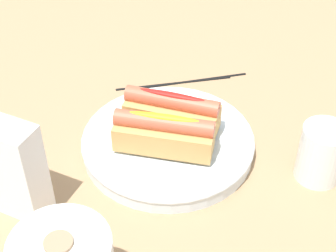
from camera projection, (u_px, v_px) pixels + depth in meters
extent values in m
plane|color=#9E7A56|center=(188.00, 145.00, 0.84)|extent=(2.40, 2.40, 0.00)
cylinder|color=silver|center=(168.00, 144.00, 0.82)|extent=(0.27, 0.27, 0.02)
torus|color=silver|center=(168.00, 139.00, 0.81)|extent=(0.27, 0.27, 0.01)
cube|color=tan|center=(172.00, 115.00, 0.82)|extent=(0.16, 0.07, 0.04)
cylinder|color=#BC563D|center=(172.00, 101.00, 0.80)|extent=(0.15, 0.05, 0.03)
ellipsoid|color=red|center=(172.00, 95.00, 0.79)|extent=(0.11, 0.03, 0.01)
cube|color=tan|center=(164.00, 137.00, 0.78)|extent=(0.15, 0.06, 0.04)
cylinder|color=#BC563D|center=(164.00, 123.00, 0.76)|extent=(0.15, 0.03, 0.03)
ellipsoid|color=gold|center=(164.00, 117.00, 0.75)|extent=(0.11, 0.02, 0.01)
cylinder|color=white|center=(321.00, 153.00, 0.75)|extent=(0.07, 0.07, 0.09)
cylinder|color=silver|center=(319.00, 161.00, 0.76)|extent=(0.06, 0.06, 0.05)
cylinder|color=#997A5B|center=(58.00, 243.00, 0.52)|extent=(0.03, 0.03, 0.00)
cube|color=white|center=(5.00, 166.00, 0.69)|extent=(0.12, 0.07, 0.15)
cylinder|color=black|center=(174.00, 83.00, 0.97)|extent=(0.21, 0.08, 0.01)
cylinder|color=black|center=(191.00, 81.00, 0.97)|extent=(0.20, 0.09, 0.01)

